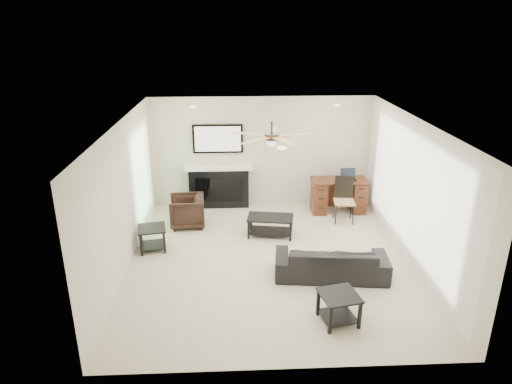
% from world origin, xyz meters
% --- Properties ---
extents(room_shell, '(5.50, 5.54, 2.52)m').
position_xyz_m(room_shell, '(0.19, 0.08, 1.68)').
color(room_shell, beige).
rests_on(room_shell, ground).
extents(sofa, '(1.94, 0.93, 0.55)m').
position_xyz_m(sofa, '(0.97, -0.59, 0.27)').
color(sofa, black).
rests_on(sofa, ground).
extents(armchair, '(0.76, 0.74, 0.65)m').
position_xyz_m(armchair, '(-1.63, 1.56, 0.32)').
color(armchair, black).
rests_on(armchair, ground).
extents(coffee_table, '(0.97, 0.63, 0.40)m').
position_xyz_m(coffee_table, '(0.07, 1.01, 0.20)').
color(coffee_table, black).
rests_on(coffee_table, ground).
extents(end_table_near, '(0.62, 0.62, 0.45)m').
position_xyz_m(end_table_near, '(0.82, -1.84, 0.23)').
color(end_table_near, black).
rests_on(end_table_near, ground).
extents(end_table_left, '(0.58, 0.58, 0.45)m').
position_xyz_m(end_table_left, '(-2.18, 0.51, 0.23)').
color(end_table_left, black).
rests_on(end_table_left, ground).
extents(fireplace_unit, '(1.52, 0.34, 1.91)m').
position_xyz_m(fireplace_unit, '(-0.99, 2.58, 0.95)').
color(fireplace_unit, black).
rests_on(fireplace_unit, ground).
extents(desk, '(1.22, 0.56, 0.76)m').
position_xyz_m(desk, '(1.68, 2.16, 0.38)').
color(desk, '#3E1F0F').
rests_on(desk, ground).
extents(desk_chair, '(0.47, 0.48, 0.97)m').
position_xyz_m(desk_chair, '(1.68, 1.61, 0.48)').
color(desk_chair, black).
rests_on(desk_chair, ground).
extents(laptop, '(0.33, 0.24, 0.23)m').
position_xyz_m(laptop, '(1.88, 2.14, 0.88)').
color(laptop, black).
rests_on(laptop, desk).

